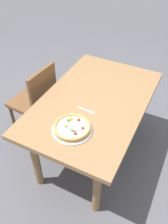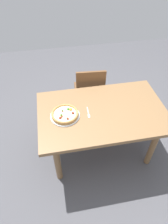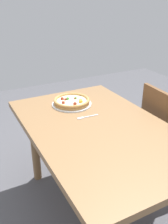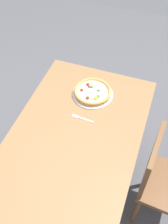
% 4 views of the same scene
% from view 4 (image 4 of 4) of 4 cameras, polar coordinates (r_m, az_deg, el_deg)
% --- Properties ---
extents(ground_plane, '(6.00, 6.00, 0.00)m').
position_cam_4_polar(ground_plane, '(2.55, -1.53, -14.37)').
color(ground_plane, '#4C4C51').
extents(dining_table, '(1.41, 0.88, 0.73)m').
position_cam_4_polar(dining_table, '(1.99, -1.91, -6.44)').
color(dining_table, olive).
rests_on(dining_table, ground).
extents(chair_near, '(0.43, 0.43, 0.89)m').
position_cam_4_polar(chair_near, '(2.09, 15.87, -13.32)').
color(chair_near, brown).
rests_on(chair_near, ground).
extents(plate, '(0.32, 0.32, 0.01)m').
position_cam_4_polar(plate, '(2.16, 1.76, 3.72)').
color(plate, silver).
rests_on(plate, dining_table).
extents(pizza, '(0.29, 0.29, 0.05)m').
position_cam_4_polar(pizza, '(2.14, 1.77, 4.18)').
color(pizza, '#B78447').
rests_on(pizza, plate).
extents(fork, '(0.03, 0.17, 0.00)m').
position_cam_4_polar(fork, '(2.00, -0.66, -1.24)').
color(fork, silver).
rests_on(fork, dining_table).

